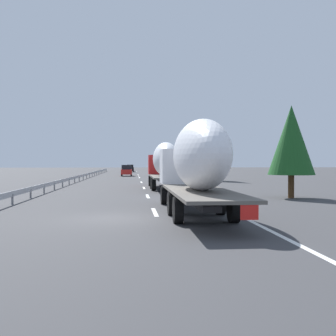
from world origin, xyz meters
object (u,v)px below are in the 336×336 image
object	(u,v)px
truck_lead	(165,163)
car_silver_hatch	(130,168)
car_black_suv	(130,168)
car_red_compact	(126,170)
road_sign	(173,163)
truck_trailing	(196,162)

from	to	relation	value
truck_lead	car_silver_hatch	distance (m)	72.70
truck_lead	car_black_suv	distance (m)	64.25
car_black_suv	car_red_compact	world-z (taller)	car_red_compact
car_silver_hatch	car_red_compact	distance (m)	38.42
truck_lead	car_silver_hatch	world-z (taller)	truck_lead
car_black_suv	car_red_compact	distance (m)	29.96
road_sign	car_black_suv	bearing A→B (deg)	9.11
truck_lead	road_sign	bearing A→B (deg)	-7.57
car_silver_hatch	car_red_compact	xyz separation A→B (m)	(-38.42, 0.43, 0.06)
car_black_suv	truck_lead	bearing A→B (deg)	-176.92
truck_lead	car_silver_hatch	bearing A→B (deg)	2.73
truck_trailing	car_black_suv	size ratio (longest dim) A/B	2.77
car_silver_hatch	road_sign	world-z (taller)	road_sign
truck_lead	car_red_compact	xyz separation A→B (m)	(34.18, 3.89, -1.38)
car_silver_hatch	road_sign	bearing A→B (deg)	-172.42
car_silver_hatch	truck_lead	bearing A→B (deg)	-177.27
truck_lead	car_silver_hatch	size ratio (longest dim) A/B	2.80
road_sign	car_silver_hatch	bearing A→B (deg)	7.58
truck_lead	truck_trailing	bearing A→B (deg)	180.00
car_black_suv	road_sign	distance (m)	41.37
truck_trailing	car_black_suv	bearing A→B (deg)	2.41
car_red_compact	road_sign	distance (m)	13.00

